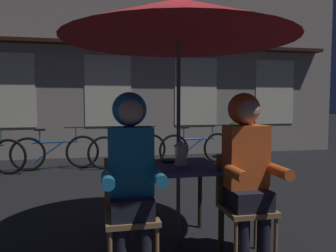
{
  "coord_description": "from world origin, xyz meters",
  "views": [
    {
      "loc": [
        -0.71,
        -2.9,
        1.32
      ],
      "look_at": [
        0.0,
        0.47,
        1.07
      ],
      "focal_mm": 34.82,
      "sensor_mm": 36.0,
      "label": 1
    }
  ],
  "objects_px": {
    "person_left_hooded": "(131,164)",
    "book": "(172,161)",
    "patio_umbrella": "(179,20)",
    "chair_right": "(243,200)",
    "lantern": "(181,152)",
    "bicycle_third": "(128,150)",
    "person_right_hooded": "(247,160)",
    "chair_left": "(131,207)",
    "cafe_table": "(178,176)",
    "potted_plant": "(240,135)",
    "bicycle_second": "(56,152)",
    "bicycle_fourth": "(196,148)"
  },
  "relations": [
    {
      "from": "person_left_hooded",
      "to": "patio_umbrella",
      "type": "bearing_deg",
      "value": 41.57
    },
    {
      "from": "cafe_table",
      "to": "person_right_hooded",
      "type": "bearing_deg",
      "value": -41.57
    },
    {
      "from": "chair_right",
      "to": "person_right_hooded",
      "type": "height_order",
      "value": "person_right_hooded"
    },
    {
      "from": "bicycle_second",
      "to": "bicycle_fourth",
      "type": "distance_m",
      "value": 2.87
    },
    {
      "from": "chair_right",
      "to": "potted_plant",
      "type": "relative_size",
      "value": 0.95
    },
    {
      "from": "chair_left",
      "to": "book",
      "type": "bearing_deg",
      "value": 49.75
    },
    {
      "from": "bicycle_third",
      "to": "bicycle_fourth",
      "type": "distance_m",
      "value": 1.45
    },
    {
      "from": "person_left_hooded",
      "to": "person_right_hooded",
      "type": "xyz_separation_m",
      "value": [
        0.96,
        0.0,
        0.0
      ]
    },
    {
      "from": "person_left_hooded",
      "to": "book",
      "type": "height_order",
      "value": "person_left_hooded"
    },
    {
      "from": "chair_left",
      "to": "cafe_table",
      "type": "bearing_deg",
      "value": 37.55
    },
    {
      "from": "bicycle_fourth",
      "to": "potted_plant",
      "type": "xyz_separation_m",
      "value": [
        1.25,
        0.55,
        0.2
      ]
    },
    {
      "from": "book",
      "to": "potted_plant",
      "type": "height_order",
      "value": "potted_plant"
    },
    {
      "from": "potted_plant",
      "to": "cafe_table",
      "type": "bearing_deg",
      "value": -120.75
    },
    {
      "from": "person_left_hooded",
      "to": "person_right_hooded",
      "type": "distance_m",
      "value": 0.96
    },
    {
      "from": "cafe_table",
      "to": "bicycle_second",
      "type": "distance_m",
      "value": 4.09
    },
    {
      "from": "patio_umbrella",
      "to": "chair_right",
      "type": "relative_size",
      "value": 2.66
    },
    {
      "from": "lantern",
      "to": "book",
      "type": "xyz_separation_m",
      "value": [
        -0.04,
        0.19,
        -0.11
      ]
    },
    {
      "from": "patio_umbrella",
      "to": "chair_right",
      "type": "bearing_deg",
      "value": -37.55
    },
    {
      "from": "chair_right",
      "to": "bicycle_third",
      "type": "relative_size",
      "value": 0.53
    },
    {
      "from": "chair_right",
      "to": "book",
      "type": "bearing_deg",
      "value": 132.74
    },
    {
      "from": "person_left_hooded",
      "to": "bicycle_third",
      "type": "distance_m",
      "value": 4.19
    },
    {
      "from": "patio_umbrella",
      "to": "bicycle_fourth",
      "type": "distance_m",
      "value": 4.32
    },
    {
      "from": "chair_left",
      "to": "bicycle_third",
      "type": "relative_size",
      "value": 0.53
    },
    {
      "from": "chair_right",
      "to": "bicycle_third",
      "type": "height_order",
      "value": "chair_right"
    },
    {
      "from": "cafe_table",
      "to": "lantern",
      "type": "height_order",
      "value": "lantern"
    },
    {
      "from": "person_right_hooded",
      "to": "book",
      "type": "distance_m",
      "value": 0.79
    },
    {
      "from": "cafe_table",
      "to": "bicycle_third",
      "type": "bearing_deg",
      "value": 92.18
    },
    {
      "from": "cafe_table",
      "to": "chair_right",
      "type": "bearing_deg",
      "value": -37.55
    },
    {
      "from": "chair_left",
      "to": "potted_plant",
      "type": "bearing_deg",
      "value": 56.95
    },
    {
      "from": "bicycle_third",
      "to": "person_left_hooded",
      "type": "bearing_deg",
      "value": -94.66
    },
    {
      "from": "chair_left",
      "to": "bicycle_third",
      "type": "bearing_deg",
      "value": 85.28
    },
    {
      "from": "bicycle_second",
      "to": "bicycle_fourth",
      "type": "height_order",
      "value": "same"
    },
    {
      "from": "person_left_hooded",
      "to": "book",
      "type": "xyz_separation_m",
      "value": [
        0.46,
        0.6,
        -0.09
      ]
    },
    {
      "from": "person_left_hooded",
      "to": "person_right_hooded",
      "type": "bearing_deg",
      "value": 0.0
    },
    {
      "from": "patio_umbrella",
      "to": "potted_plant",
      "type": "xyz_separation_m",
      "value": [
        2.56,
        4.3,
        -1.51
      ]
    },
    {
      "from": "person_right_hooded",
      "to": "book",
      "type": "bearing_deg",
      "value": 129.91
    },
    {
      "from": "chair_right",
      "to": "person_left_hooded",
      "type": "height_order",
      "value": "person_left_hooded"
    },
    {
      "from": "bicycle_third",
      "to": "person_right_hooded",
      "type": "bearing_deg",
      "value": -81.47
    },
    {
      "from": "lantern",
      "to": "person_right_hooded",
      "type": "height_order",
      "value": "person_right_hooded"
    },
    {
      "from": "lantern",
      "to": "bicycle_second",
      "type": "height_order",
      "value": "lantern"
    },
    {
      "from": "lantern",
      "to": "bicycle_second",
      "type": "relative_size",
      "value": 0.14
    },
    {
      "from": "bicycle_second",
      "to": "potted_plant",
      "type": "xyz_separation_m",
      "value": [
        4.12,
        0.53,
        0.2
      ]
    },
    {
      "from": "chair_right",
      "to": "person_left_hooded",
      "type": "bearing_deg",
      "value": -176.61
    },
    {
      "from": "bicycle_third",
      "to": "potted_plant",
      "type": "xyz_separation_m",
      "value": [
        2.7,
        0.58,
        0.2
      ]
    },
    {
      "from": "lantern",
      "to": "person_right_hooded",
      "type": "relative_size",
      "value": 0.17
    },
    {
      "from": "cafe_table",
      "to": "patio_umbrella",
      "type": "xyz_separation_m",
      "value": [
        0.0,
        0.0,
        1.42
      ]
    },
    {
      "from": "person_left_hooded",
      "to": "potted_plant",
      "type": "xyz_separation_m",
      "value": [
        3.04,
        4.72,
        -0.3
      ]
    },
    {
      "from": "patio_umbrella",
      "to": "book",
      "type": "relative_size",
      "value": 11.55
    },
    {
      "from": "bicycle_third",
      "to": "chair_left",
      "type": "bearing_deg",
      "value": -94.72
    },
    {
      "from": "chair_right",
      "to": "bicycle_second",
      "type": "distance_m",
      "value": 4.62
    }
  ]
}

